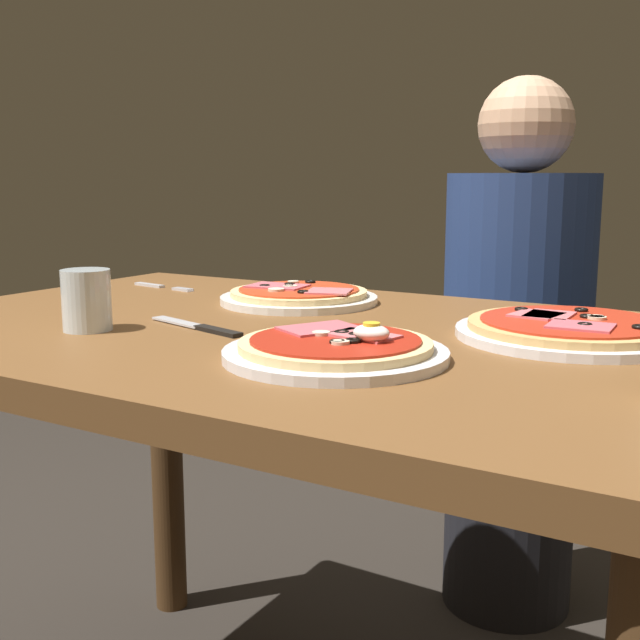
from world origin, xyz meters
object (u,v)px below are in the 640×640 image
(pizza_foreground, at_px, (336,349))
(water_glass_far, at_px, (87,304))
(pizza_across_left, at_px, (299,296))
(fork, at_px, (159,286))
(knife, at_px, (201,327))
(dining_table, at_px, (289,409))
(pizza_across_right, at_px, (572,329))
(diner_person, at_px, (515,366))

(pizza_foreground, bearing_deg, water_glass_far, -176.43)
(pizza_across_left, distance_m, fork, 0.34)
(knife, bearing_deg, dining_table, 39.11)
(dining_table, height_order, knife, knife)
(dining_table, height_order, pizza_foreground, pizza_foreground)
(pizza_across_left, xyz_separation_m, pizza_across_right, (0.47, -0.07, 0.00))
(fork, bearing_deg, pizza_across_right, -6.14)
(pizza_foreground, bearing_deg, dining_table, 138.62)
(dining_table, bearing_deg, knife, -140.89)
(fork, bearing_deg, knife, -40.23)
(dining_table, xyz_separation_m, knife, (-0.10, -0.08, 0.13))
(water_glass_far, bearing_deg, knife, 33.39)
(pizza_across_left, relative_size, fork, 1.69)
(pizza_foreground, xyz_separation_m, water_glass_far, (-0.39, -0.02, 0.02))
(dining_table, distance_m, pizza_across_left, 0.26)
(knife, bearing_deg, pizza_foreground, -13.83)
(pizza_foreground, xyz_separation_m, pizza_across_right, (0.21, 0.27, -0.00))
(dining_table, height_order, diner_person, diner_person)
(pizza_across_left, relative_size, water_glass_far, 3.14)
(water_glass_far, relative_size, diner_person, 0.07)
(pizza_across_left, bearing_deg, dining_table, -61.42)
(pizza_across_left, distance_m, water_glass_far, 0.38)
(pizza_across_right, bearing_deg, knife, -156.16)
(fork, distance_m, diner_person, 0.79)
(fork, bearing_deg, dining_table, -25.90)
(fork, bearing_deg, water_glass_far, -60.66)
(pizza_foreground, distance_m, pizza_across_left, 0.43)
(pizza_across_right, height_order, fork, pizza_across_right)
(pizza_foreground, bearing_deg, pizza_across_right, 52.15)
(dining_table, xyz_separation_m, water_glass_far, (-0.23, -0.16, 0.16))
(pizza_foreground, relative_size, fork, 1.69)
(knife, bearing_deg, pizza_across_right, 23.84)
(pizza_across_left, height_order, knife, pizza_across_left)
(knife, bearing_deg, pizza_across_left, 92.00)
(pizza_across_left, relative_size, knife, 1.38)
(dining_table, xyz_separation_m, pizza_foreground, (0.16, -0.14, 0.13))
(pizza_across_left, bearing_deg, fork, 176.45)
(pizza_across_left, height_order, water_glass_far, water_glass_far)
(water_glass_far, bearing_deg, diner_person, 70.08)
(pizza_across_left, height_order, diner_person, diner_person)
(pizza_foreground, xyz_separation_m, knife, (-0.25, 0.06, -0.01))
(pizza_across_left, bearing_deg, knife, -88.00)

